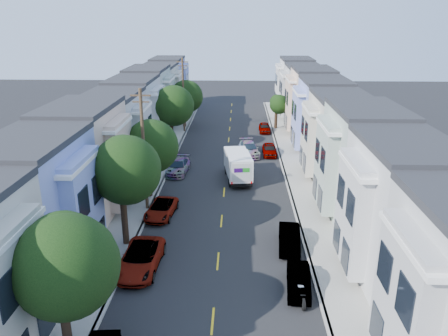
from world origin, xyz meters
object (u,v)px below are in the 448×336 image
at_px(tree_a, 64,267).
at_px(parked_right_a, 299,281).
at_px(fedex_truck, 238,165).
at_px(tree_c, 151,147).
at_px(tree_b, 125,170).
at_px(tree_e, 186,97).
at_px(tree_far_r, 278,105).
at_px(parked_right_b, 289,239).
at_px(motorcycle, 301,293).
at_px(utility_pole_near, 144,151).
at_px(tree_d, 173,106).
at_px(parked_left_d, 178,167).
at_px(parked_right_c, 269,150).
at_px(parked_right_d, 265,128).
at_px(parked_left_c, 161,209).
at_px(utility_pole_far, 183,95).
at_px(parked_left_b, 140,259).
at_px(lead_sedan, 249,149).

bearing_deg(tree_a, parked_right_a, 27.56).
bearing_deg(fedex_truck, tree_c, -155.17).
bearing_deg(tree_b, tree_e, 90.00).
bearing_deg(fedex_truck, tree_far_r, 67.19).
distance_m(parked_right_b, motorcycle, 6.09).
bearing_deg(utility_pole_near, tree_c, 90.04).
distance_m(tree_b, tree_d, 22.33).
xyz_separation_m(parked_left_d, parked_right_c, (9.80, 6.44, -0.03)).
xyz_separation_m(parked_right_b, parked_right_d, (0.00, 32.18, -0.03)).
xyz_separation_m(tree_far_r, fedex_truck, (-5.65, -20.73, -1.97)).
xyz_separation_m(fedex_truck, parked_right_a, (3.65, -18.46, -0.92)).
xyz_separation_m(tree_a, parked_left_c, (1.40, 15.65, -4.39)).
distance_m(parked_right_a, parked_right_d, 37.24).
xyz_separation_m(utility_pole_far, parked_left_b, (1.40, -35.08, -4.42)).
bearing_deg(parked_left_b, parked_right_c, 70.32).
bearing_deg(tree_a, parked_right_b, 44.24).
xyz_separation_m(tree_far_r, parked_left_b, (-11.79, -37.25, -2.78)).
height_order(tree_e, lead_sedan, tree_e).
xyz_separation_m(tree_e, parked_left_c, (1.40, -29.94, -3.89)).
height_order(parked_right_a, parked_right_c, parked_right_c).
bearing_deg(tree_a, utility_pole_far, 90.00).
bearing_deg(tree_a, tree_far_r, 73.67).
distance_m(parked_left_d, parked_right_b, 17.97).
bearing_deg(parked_left_d, utility_pole_near, -94.01).
height_order(tree_c, tree_far_r, tree_c).
bearing_deg(parked_left_c, utility_pole_far, 98.68).
xyz_separation_m(tree_a, tree_d, (-0.00, 33.21, 0.59)).
relative_size(tree_e, fedex_truck, 1.19).
bearing_deg(parked_right_b, utility_pole_near, 156.51).
bearing_deg(utility_pole_near, parked_right_d, 66.87).
xyz_separation_m(utility_pole_far, parked_right_d, (11.20, 0.22, -4.50)).
distance_m(tree_far_r, utility_pole_far, 13.47).
height_order(tree_a, tree_e, tree_a).
bearing_deg(parked_left_c, motorcycle, -42.14).
xyz_separation_m(tree_a, tree_far_r, (13.19, 45.04, -1.49)).
height_order(tree_a, utility_pole_near, utility_pole_near).
height_order(utility_pole_far, parked_left_c, utility_pole_far).
relative_size(utility_pole_far, motorcycle, 4.40).
bearing_deg(parked_left_c, parked_right_a, -39.28).
relative_size(tree_d, tree_far_r, 1.61).
bearing_deg(lead_sedan, parked_left_b, -113.60).
height_order(tree_b, motorcycle, tree_b).
bearing_deg(motorcycle, parked_left_b, 159.87).
bearing_deg(parked_left_d, parked_right_d, 64.94).
distance_m(utility_pole_far, parked_right_d, 12.07).
height_order(utility_pole_near, parked_left_b, utility_pole_near).
bearing_deg(tree_d, parked_left_b, -86.84).
relative_size(tree_far_r, utility_pole_far, 0.49).
height_order(parked_right_b, parked_right_c, parked_right_b).
bearing_deg(parked_left_d, tree_d, 105.69).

